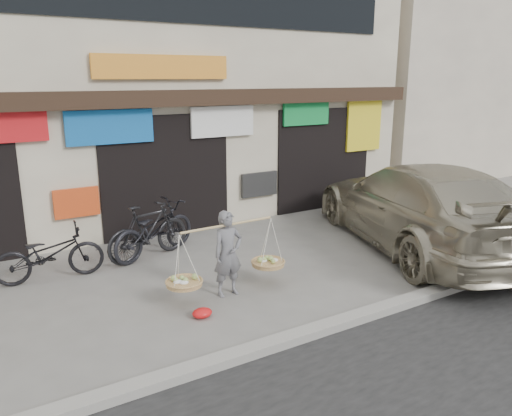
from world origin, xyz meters
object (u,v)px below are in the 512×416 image
street_vendor (228,257)px  bike_2 (154,229)px  bike_0 (49,254)px  suv (419,206)px  bike_1 (148,231)px

street_vendor → bike_2: (-0.37, 2.45, -0.11)m
street_vendor → bike_0: street_vendor is taller
bike_2 → suv: 5.50m
suv → street_vendor: bearing=19.2°
bike_0 → street_vendor: bearing=-127.9°
bike_0 → bike_1: bearing=-80.3°
street_vendor → bike_2: 2.48m
street_vendor → bike_2: street_vendor is taller
bike_1 → bike_2: bearing=-70.8°
bike_1 → bike_2: size_ratio=0.90×
bike_2 → street_vendor: bearing=165.6°
bike_2 → suv: bearing=-138.6°
bike_1 → suv: suv is taller
street_vendor → suv: size_ratio=0.32×
bike_0 → bike_2: 2.05m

